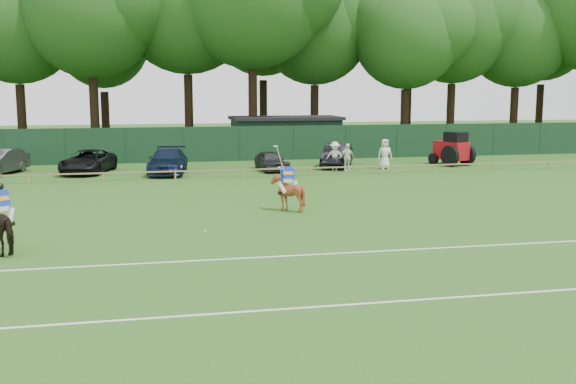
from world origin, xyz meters
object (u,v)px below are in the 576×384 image
object	(u,v)px
spectator_right	(385,154)
utility_shed	(286,136)
sedan_navy	(168,161)
spectator_mid	(347,158)
suv_black	(88,162)
estate_black	(337,156)
tractor	(453,149)
horse_dark	(2,226)
hatch_grey	(271,161)
spectator_left	(335,156)
horse_chestnut	(288,193)
polo_ball	(205,231)

from	to	relation	value
spectator_right	utility_shed	size ratio (longest dim) A/B	0.23
sedan_navy	spectator_right	bearing A→B (deg)	5.77
spectator_mid	utility_shed	distance (m)	10.79
suv_black	spectator_mid	distance (m)	16.10
sedan_navy	estate_black	bearing A→B (deg)	13.59
estate_black	spectator_right	xyz separation A→B (m)	(2.78, -1.61, 0.22)
tractor	spectator_right	bearing A→B (deg)	170.72
horse_dark	utility_shed	size ratio (longest dim) A/B	0.24
horse_dark	tractor	xyz separation A→B (m)	(25.00, 20.02, 0.22)
utility_shed	hatch_grey	bearing A→B (deg)	-107.41
estate_black	utility_shed	world-z (taller)	utility_shed
spectator_left	spectator_mid	xyz separation A→B (m)	(0.63, -0.59, -0.04)
spectator_mid	horse_dark	bearing A→B (deg)	-148.02
hatch_grey	spectator_mid	distance (m)	4.86
spectator_right	tractor	size ratio (longest dim) A/B	0.61
suv_black	spectator_left	bearing A→B (deg)	7.24
horse_chestnut	suv_black	bearing A→B (deg)	-58.01
spectator_mid	polo_ball	distance (m)	19.32
polo_ball	spectator_mid	bearing A→B (deg)	57.66
sedan_navy	polo_ball	size ratio (longest dim) A/B	58.88
horse_chestnut	spectator_mid	world-z (taller)	spectator_mid
horse_dark	horse_chestnut	world-z (taller)	horse_dark
polo_ball	estate_black	bearing A→B (deg)	61.11
suv_black	utility_shed	bearing A→B (deg)	44.30
suv_black	estate_black	xyz separation A→B (m)	(15.95, -0.06, 0.04)
horse_chestnut	spectator_right	bearing A→B (deg)	-124.29
horse_dark	horse_chestnut	distance (m)	11.72
hatch_grey	estate_black	world-z (taller)	estate_black
suv_black	sedan_navy	xyz separation A→B (m)	(4.83, -1.24, 0.06)
estate_black	spectator_mid	bearing A→B (deg)	-67.14
hatch_grey	estate_black	size ratio (longest dim) A/B	0.81
sedan_navy	estate_black	distance (m)	11.19
horse_chestnut	polo_ball	world-z (taller)	horse_chestnut
polo_ball	horse_dark	bearing A→B (deg)	-165.33
polo_ball	tractor	world-z (taller)	tractor
polo_ball	utility_shed	bearing A→B (deg)	72.34
suv_black	tractor	size ratio (longest dim) A/B	1.62
horse_dark	tractor	bearing A→B (deg)	-179.31
spectator_mid	tractor	xyz separation A→B (m)	(8.11, 1.99, 0.19)
suv_black	sedan_navy	distance (m)	4.99
suv_black	hatch_grey	size ratio (longest dim) A/B	1.38
horse_chestnut	hatch_grey	bearing A→B (deg)	-97.25
horse_chestnut	tractor	distance (m)	20.67
suv_black	utility_shed	distance (m)	16.30
horse_chestnut	hatch_grey	distance (m)	14.22
spectator_left	tractor	bearing A→B (deg)	22.44
horse_dark	estate_black	bearing A→B (deg)	-167.53
sedan_navy	spectator_right	world-z (taller)	spectator_right
horse_chestnut	suv_black	xyz separation A→B (m)	(-9.41, 15.21, -0.07)
spectator_left	tractor	world-z (taller)	tractor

